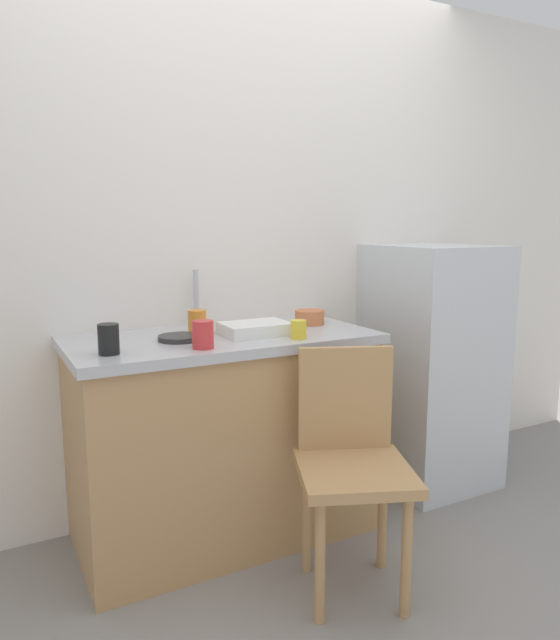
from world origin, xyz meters
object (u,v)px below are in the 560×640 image
(hotplate, at_px, (179,338))
(cup_red, at_px, (203,335))
(cup_yellow, at_px, (298,329))
(cup_orange, at_px, (197,322))
(cup_black, at_px, (109,339))
(terracotta_bowl, at_px, (310,317))
(refrigerator, at_px, (431,365))
(dish_tray, at_px, (255,329))
(chair, at_px, (351,458))

(hotplate, bearing_deg, cup_red, -80.79)
(cup_yellow, bearing_deg, cup_orange, 136.73)
(cup_black, bearing_deg, terracotta_bowl, 12.16)
(refrigerator, bearing_deg, dish_tray, -175.94)
(cup_red, relative_size, cup_yellow, 1.39)
(cup_black, xyz_separation_m, cup_orange, (0.42, 0.24, -0.01))
(cup_red, height_order, cup_orange, cup_red)
(refrigerator, height_order, cup_red, refrigerator)
(cup_yellow, bearing_deg, chair, -84.41)
(terracotta_bowl, relative_size, hotplate, 0.80)
(cup_black, bearing_deg, cup_yellow, -5.11)
(chair, height_order, cup_yellow, cup_yellow)
(terracotta_bowl, bearing_deg, refrigerator, -2.90)
(cup_orange, bearing_deg, dish_tray, -34.62)
(dish_tray, distance_m, terracotta_bowl, 0.35)
(chair, xyz_separation_m, cup_orange, (-0.35, 0.64, 0.44))
(cup_orange, bearing_deg, cup_black, -150.52)
(dish_tray, height_order, cup_yellow, cup_yellow)
(terracotta_bowl, bearing_deg, hotplate, -172.99)
(refrigerator, relative_size, terracotta_bowl, 9.15)
(refrigerator, xyz_separation_m, cup_yellow, (-0.93, -0.23, 0.31))
(hotplate, bearing_deg, chair, -48.46)
(terracotta_bowl, xyz_separation_m, cup_red, (-0.62, -0.27, 0.02))
(terracotta_bowl, xyz_separation_m, cup_orange, (-0.54, 0.03, 0.02))
(chair, xyz_separation_m, hotplate, (-0.47, 0.53, 0.40))
(cup_orange, bearing_deg, refrigerator, -3.06)
(dish_tray, bearing_deg, cup_yellow, -54.20)
(chair, bearing_deg, terracotta_bowl, 95.55)
(dish_tray, distance_m, hotplate, 0.32)
(cup_red, bearing_deg, refrigerator, 9.70)
(refrigerator, relative_size, cup_yellow, 16.51)
(chair, relative_size, cup_red, 8.53)
(dish_tray, bearing_deg, terracotta_bowl, 18.56)
(cup_orange, bearing_deg, chair, -61.08)
(hotplate, relative_size, cup_orange, 1.72)
(cup_black, bearing_deg, dish_tray, 8.61)
(dish_tray, bearing_deg, hotplate, 174.50)
(hotplate, distance_m, cup_yellow, 0.48)
(refrigerator, xyz_separation_m, hotplate, (-1.37, -0.04, 0.28))
(chair, xyz_separation_m, dish_tray, (-0.15, 0.50, 0.42))
(refrigerator, bearing_deg, chair, -147.51)
(refrigerator, bearing_deg, hotplate, -178.17)
(cup_black, relative_size, cup_red, 1.05)
(terracotta_bowl, distance_m, cup_yellow, 0.35)
(terracotta_bowl, distance_m, hotplate, 0.66)
(refrigerator, height_order, cup_orange, refrigerator)
(terracotta_bowl, height_order, cup_yellow, cup_yellow)
(refrigerator, bearing_deg, cup_red, -170.30)
(chair, bearing_deg, hotplate, 153.68)
(cup_red, bearing_deg, cup_yellow, -0.84)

